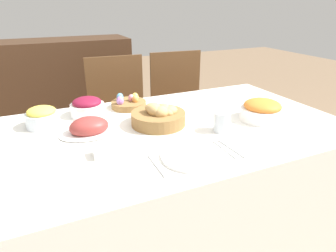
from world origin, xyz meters
The scene contains 17 objects.
ground_plane centered at (0.00, 0.00, 0.00)m, with size 12.00×12.00×0.00m, color #7F664C.
dining_table centered at (0.00, 0.00, 0.37)m, with size 1.78×0.97×0.74m.
chair_far_center centered at (0.03, 0.83, 0.50)m, with size 0.45×0.45×0.93m.
chair_far_right centered at (0.53, 0.83, 0.50)m, with size 0.46×0.46×0.93m.
sideboard centered at (-0.25, 1.68, 0.49)m, with size 1.19×0.44×0.98m.
bread_basket centered at (0.01, 0.05, 0.78)m, with size 0.26×0.26×0.11m.
egg_basket centered at (-0.04, 0.35, 0.77)m, with size 0.19×0.19×0.08m.
ham_platter centered at (-0.31, 0.08, 0.77)m, with size 0.27×0.19×0.09m.
carrot_bowl centered at (0.50, -0.11, 0.79)m, with size 0.21×0.21×0.11m.
pineapple_bowl centered at (-0.50, 0.26, 0.79)m, with size 0.15×0.15×0.10m.
beet_salad_bowl centered at (-0.27, 0.32, 0.79)m, with size 0.17×0.17×0.10m.
dinner_plate centered at (0.00, -0.31, 0.75)m, with size 0.25×0.25×0.01m.
fork centered at (-0.15, -0.31, 0.74)m, with size 0.02×0.17×0.00m.
knife centered at (0.15, -0.31, 0.74)m, with size 0.02×0.17×0.00m.
spoon centered at (0.18, -0.31, 0.74)m, with size 0.02×0.17×0.00m.
drinking_cup centered at (0.24, -0.14, 0.79)m, with size 0.08×0.08×0.09m.
butter_dish centered at (-0.29, -0.15, 0.76)m, with size 0.11×0.07×0.03m.
Camera 1 is at (-0.51, -1.18, 1.30)m, focal length 32.00 mm.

